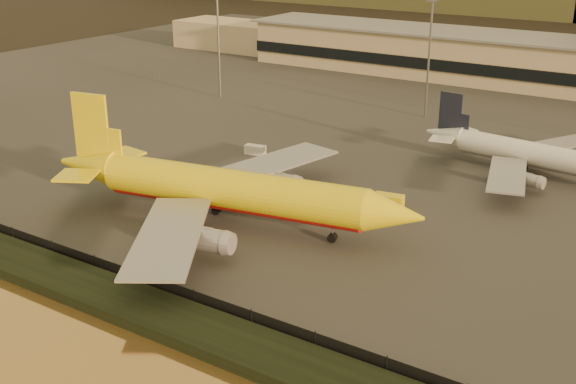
% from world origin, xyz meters
% --- Properties ---
extents(ground, '(900.00, 900.00, 0.00)m').
position_xyz_m(ground, '(0.00, 0.00, 0.00)').
color(ground, black).
rests_on(ground, ground).
extents(embankment, '(320.00, 7.00, 1.40)m').
position_xyz_m(embankment, '(0.00, -17.00, 0.70)').
color(embankment, black).
rests_on(embankment, ground).
extents(tarmac, '(320.00, 220.00, 0.20)m').
position_xyz_m(tarmac, '(0.00, 95.00, 0.10)').
color(tarmac, '#2D2D2D').
rests_on(tarmac, ground).
extents(perimeter_fence, '(300.00, 0.05, 2.20)m').
position_xyz_m(perimeter_fence, '(0.00, -13.00, 1.30)').
color(perimeter_fence, black).
rests_on(perimeter_fence, tarmac).
extents(terminal_building, '(202.00, 25.00, 12.60)m').
position_xyz_m(terminal_building, '(-14.52, 125.55, 6.25)').
color(terminal_building, tan).
rests_on(terminal_building, tarmac).
extents(apron_light_masts, '(152.20, 12.20, 25.40)m').
position_xyz_m(apron_light_masts, '(15.00, 75.00, 15.70)').
color(apron_light_masts, slate).
rests_on(apron_light_masts, tarmac).
extents(dhl_cargo_jet, '(57.24, 55.33, 17.15)m').
position_xyz_m(dhl_cargo_jet, '(-9.79, 8.16, 5.32)').
color(dhl_cargo_jet, yellow).
rests_on(dhl_cargo_jet, tarmac).
extents(white_narrowbody_jet, '(41.99, 40.70, 12.06)m').
position_xyz_m(white_narrowbody_jet, '(21.30, 53.64, 3.80)').
color(white_narrowbody_jet, silver).
rests_on(white_narrowbody_jet, tarmac).
extents(gse_vehicle_yellow, '(4.76, 2.78, 2.01)m').
position_xyz_m(gse_vehicle_yellow, '(6.91, 26.83, 1.21)').
color(gse_vehicle_yellow, yellow).
rests_on(gse_vehicle_yellow, tarmac).
extents(gse_vehicle_white, '(4.03, 2.33, 1.71)m').
position_xyz_m(gse_vehicle_white, '(-25.70, 37.17, 1.05)').
color(gse_vehicle_white, silver).
rests_on(gse_vehicle_white, tarmac).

